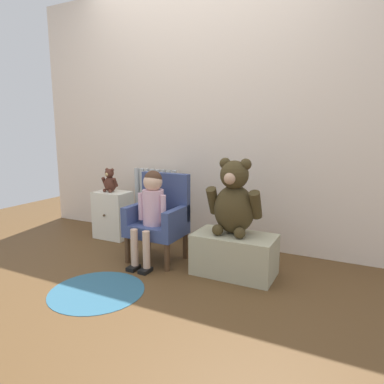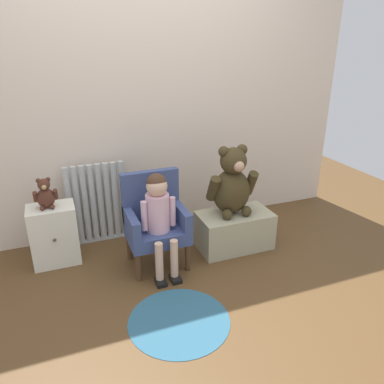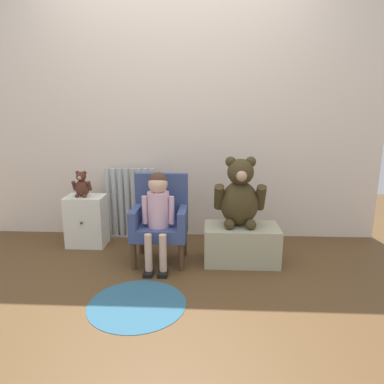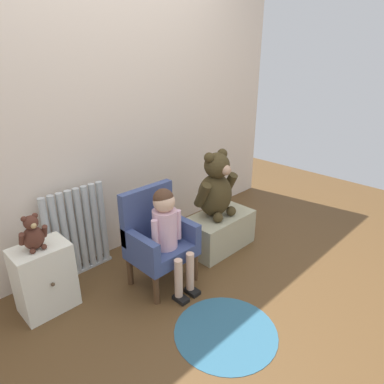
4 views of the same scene
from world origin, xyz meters
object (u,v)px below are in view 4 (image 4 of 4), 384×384
Objects in this scene: low_bench at (219,231)px; child_armchair at (158,237)px; small_dresser at (44,278)px; large_teddy_bear at (216,188)px; child_figure at (167,225)px; floor_rug at (226,332)px; radiator at (77,232)px; small_teddy_bear at (33,234)px.

child_armchair is at bearing 178.53° from low_bench.
large_teddy_bear is at bearing -11.02° from small_dresser.
low_bench is (0.66, 0.09, -0.34)m from child_figure.
child_armchair is 1.12× the size of floor_rug.
radiator is at bearing 120.38° from child_figure.
child_figure is 1.26× the size of low_bench.
small_dresser is 0.78m from child_armchair.
large_teddy_bear is at bearing -10.64° from small_teddy_bear.
large_teddy_bear is at bearing 11.14° from child_figure.
small_dresser is at bearing 167.89° from low_bench.
radiator is at bearing 31.48° from small_dresser.
child_figure is (0.36, -0.61, 0.15)m from radiator.
small_teddy_bear is at bearing 168.28° from low_bench.
child_armchair is at bearing 85.18° from floor_rug.
child_figure is at bearing -171.89° from low_bench.
large_teddy_bear is (0.64, 0.01, 0.19)m from child_armchair.
floor_rug is at bearing -136.58° from low_bench.
small_dresser is 0.65× the size of child_armchair.
small_dresser is at bearing 20.01° from small_teddy_bear.
floor_rug is at bearing -95.72° from child_figure.
child_armchair is at bearing 90.00° from child_figure.
small_teddy_bear reaches higher than low_bench.
radiator is 1.14× the size of low_bench.
floor_rug is at bearing -94.82° from child_armchair.
child_figure is at bearing -90.00° from child_armchair.
child_figure is 0.77m from floor_rug.
low_bench is at bearing -1.47° from child_armchair.
floor_rug is (0.68, -0.97, -0.56)m from small_teddy_bear.
child_armchair is 0.69m from low_bench.
large_teddy_bear reaches higher than low_bench.
floor_rug is at bearing -55.99° from small_dresser.
low_bench is 0.94× the size of floor_rug.
small_dresser is 1.42m from large_teddy_bear.
radiator is 1.16m from low_bench.
large_teddy_bear reaches higher than child_armchair.
child_armchair is 0.67m from large_teddy_bear.
low_bench is at bearing 8.11° from child_figure.
large_teddy_bear is at bearing 1.32° from child_armchair.
radiator is 0.73m from child_figure.
small_dresser is 0.62× the size of child_figure.
small_dresser reaches higher than low_bench.
small_teddy_bear is (-0.02, -0.01, 0.33)m from small_dresser.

